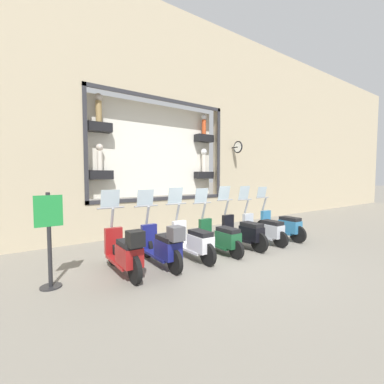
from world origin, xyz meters
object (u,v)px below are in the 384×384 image
scooter_green_3 (221,237)px  scooter_silver_1 (264,229)px  scooter_teal_0 (282,225)px  shop_sign_post (49,237)px  scooter_black_2 (244,232)px  scooter_white_4 (193,241)px  scooter_red_6 (125,252)px  scooter_navy_5 (163,245)px

scooter_green_3 → scooter_silver_1: bearing=-89.9°
scooter_teal_0 → shop_sign_post: 6.40m
scooter_black_2 → scooter_white_4: 1.70m
scooter_red_6 → scooter_white_4: bearing=-88.1°
scooter_red_6 → shop_sign_post: size_ratio=1.07×
scooter_teal_0 → scooter_navy_5: scooter_navy_5 is taller
shop_sign_post → scooter_navy_5: bearing=-96.0°
scooter_teal_0 → scooter_silver_1: 0.85m
scooter_teal_0 → scooter_green_3: bearing=90.1°
shop_sign_post → scooter_black_2: bearing=-91.9°
scooter_teal_0 → scooter_red_6: (-0.06, 5.10, 0.05)m
scooter_silver_1 → shop_sign_post: (0.16, 5.53, 0.50)m
scooter_navy_5 → scooter_red_6: 0.85m
scooter_black_2 → scooter_navy_5: size_ratio=1.00×
scooter_green_3 → scooter_black_2: bearing=-89.5°
scooter_black_2 → scooter_navy_5: 2.55m
scooter_white_4 → scooter_navy_5: 0.85m
scooter_white_4 → shop_sign_post: 3.02m
scooter_navy_5 → scooter_red_6: size_ratio=1.00×
scooter_white_4 → scooter_navy_5: bearing=94.2°
scooter_black_2 → shop_sign_post: bearing=88.1°
scooter_white_4 → shop_sign_post: shop_sign_post is taller
scooter_silver_1 → scooter_black_2: (0.01, 0.85, 0.02)m
scooter_black_2 → scooter_green_3: 0.85m
scooter_red_6 → scooter_teal_0: bearing=-89.4°
scooter_teal_0 → scooter_white_4: 3.40m
scooter_navy_5 → scooter_green_3: bearing=-88.1°
scooter_teal_0 → scooter_navy_5: size_ratio=1.00×
scooter_silver_1 → scooter_black_2: scooter_black_2 is taller
scooter_green_3 → shop_sign_post: (0.17, 3.83, 0.50)m
scooter_navy_5 → scooter_teal_0: bearing=-89.2°
scooter_teal_0 → scooter_white_4: size_ratio=1.00×
scooter_black_2 → scooter_white_4: size_ratio=1.00×
scooter_black_2 → scooter_green_3: scooter_black_2 is taller
scooter_white_4 → scooter_teal_0: bearing=-90.0°
scooter_green_3 → shop_sign_post: 3.87m
scooter_green_3 → scooter_navy_5: (-0.06, 1.70, 0.06)m
scooter_red_6 → scooter_silver_1: bearing=-89.3°
scooter_white_4 → scooter_navy_5: size_ratio=1.00×
scooter_silver_1 → scooter_navy_5: scooter_silver_1 is taller
scooter_green_3 → scooter_teal_0: bearing=-89.9°
scooter_teal_0 → scooter_white_4: bearing=90.0°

